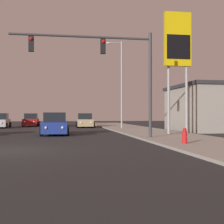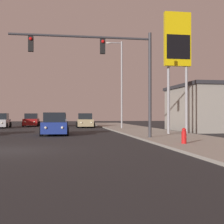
# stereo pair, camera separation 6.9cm
# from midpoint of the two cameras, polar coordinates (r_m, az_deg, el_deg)

# --- Properties ---
(ground_plane) EXTENTS (120.00, 120.00, 0.00)m
(ground_plane) POSITION_cam_midpoint_polar(r_m,az_deg,el_deg) (14.01, -18.64, -6.69)
(ground_plane) COLOR #28282B
(sidewalk_right) EXTENTS (5.00, 60.00, 0.12)m
(sidewalk_right) POSITION_cam_midpoint_polar(r_m,az_deg,el_deg) (24.85, 7.75, -3.85)
(sidewalk_right) COLOR #9E998E
(sidewalk_right) RESTS_ON ground
(car_silver) EXTENTS (2.04, 4.34, 1.68)m
(car_silver) POSITION_cam_midpoint_polar(r_m,az_deg,el_deg) (37.98, -19.70, -1.60)
(car_silver) COLOR #B7B7BC
(car_silver) RESTS_ON ground
(car_blue) EXTENTS (2.04, 4.32, 1.68)m
(car_blue) POSITION_cam_midpoint_polar(r_m,az_deg,el_deg) (23.80, -10.35, -2.31)
(car_blue) COLOR navy
(car_blue) RESTS_ON ground
(car_tan) EXTENTS (2.04, 4.34, 1.68)m
(car_tan) POSITION_cam_midpoint_polar(r_m,az_deg,el_deg) (37.07, -4.90, -1.66)
(car_tan) COLOR tan
(car_tan) RESTS_ON ground
(car_grey) EXTENTS (2.04, 4.32, 1.68)m
(car_grey) POSITION_cam_midpoint_polar(r_m,az_deg,el_deg) (42.27, -9.49, -1.51)
(car_grey) COLOR slate
(car_grey) RESTS_ON ground
(car_red) EXTENTS (2.04, 4.32, 1.68)m
(car_red) POSITION_cam_midpoint_polar(r_m,az_deg,el_deg) (42.25, -14.49, -1.50)
(car_red) COLOR maroon
(car_red) RESTS_ON ground
(traffic_light_mast) EXTENTS (8.59, 0.36, 6.50)m
(traffic_light_mast) POSITION_cam_midpoint_polar(r_m,az_deg,el_deg) (19.23, -0.31, 9.30)
(traffic_light_mast) COLOR #38383D
(traffic_light_mast) RESTS_ON sidewalk_right
(street_lamp) EXTENTS (1.74, 0.24, 9.00)m
(street_lamp) POSITION_cam_midpoint_polar(r_m,az_deg,el_deg) (32.50, 1.63, 5.87)
(street_lamp) COLOR #99999E
(street_lamp) RESTS_ON sidewalk_right
(gas_station_sign) EXTENTS (2.00, 0.42, 9.00)m
(gas_station_sign) POSITION_cam_midpoint_polar(r_m,az_deg,el_deg) (24.13, 11.96, 11.72)
(gas_station_sign) COLOR #99999E
(gas_station_sign) RESTS_ON sidewalk_right
(fire_hydrant) EXTENTS (0.24, 0.34, 0.76)m
(fire_hydrant) POSITION_cam_midpoint_polar(r_m,az_deg,el_deg) (15.54, 13.15, -4.29)
(fire_hydrant) COLOR red
(fire_hydrant) RESTS_ON sidewalk_right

